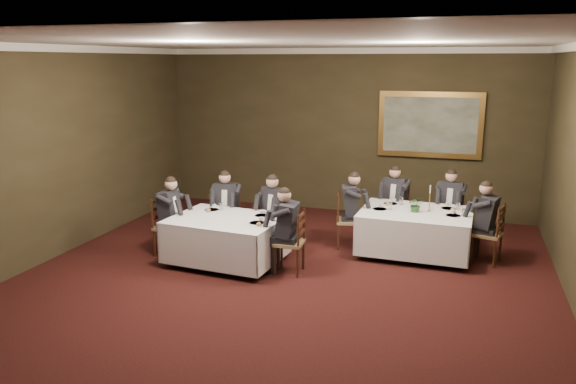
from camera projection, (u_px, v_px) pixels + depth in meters
The scene contains 28 objects.
ground at pixel (267, 299), 7.84m from camera, with size 10.00×10.00×0.00m, color black.
ceiling at pixel (265, 40), 7.03m from camera, with size 8.00×10.00×0.10m, color silver.
back_wall at pixel (345, 132), 12.07m from camera, with size 8.00×0.10×3.50m, color #2D2916.
left_wall at pixel (21, 160), 8.61m from camera, with size 0.10×10.00×3.50m, color #2D2916.
crown_molding at pixel (265, 45), 7.05m from camera, with size 8.00×10.00×0.12m.
table_main at pixel (415, 229), 9.54m from camera, with size 1.90×1.47×0.67m.
table_second at pixel (226, 237), 9.14m from camera, with size 1.88×1.49×0.67m.
chair_main_backleft at pixel (395, 221), 10.61m from camera, with size 0.53×0.51×1.00m.
diner_main_backleft at pixel (395, 210), 10.55m from camera, with size 0.51×0.56×1.35m.
chair_main_backright at pixel (449, 226), 10.29m from camera, with size 0.49×0.48×1.00m.
diner_main_backright at pixel (450, 214), 10.22m from camera, with size 0.46×0.53×1.35m.
chair_main_endleft at pixel (348, 232), 9.96m from camera, with size 0.51×0.52×1.00m.
diner_main_endleft at pixel (349, 219), 9.91m from camera, with size 0.56×0.50×1.35m.
chair_main_endright at pixel (487, 246), 9.19m from camera, with size 0.53×0.54×1.00m.
diner_main_endright at pixel (488, 232), 9.14m from camera, with size 0.57×0.52×1.35m.
chair_sec_backleft at pixel (227, 228), 10.17m from camera, with size 0.50×0.49×1.00m.
diner_sec_backleft at pixel (227, 216), 10.11m from camera, with size 0.47×0.54×1.35m.
chair_sec_backright at pixel (276, 234), 9.81m from camera, with size 0.54×0.53×1.00m.
diner_sec_backright at pixel (275, 222), 9.75m from camera, with size 0.52×0.57×1.35m.
chair_sec_endright at pixel (290, 255), 8.76m from camera, with size 0.44×0.46×1.00m.
diner_sec_endright at pixel (289, 241), 8.71m from camera, with size 0.49×0.43×1.35m.
chair_sec_endleft at pixel (169, 238), 9.59m from camera, with size 0.43×0.45×1.00m.
diner_sec_endleft at pixel (169, 225), 9.53m from camera, with size 0.49×0.43×1.35m.
centerpiece at pixel (416, 204), 9.40m from camera, with size 0.25×0.22×0.28m, color #2D5926.
candlestick at pixel (430, 202), 9.43m from camera, with size 0.07×0.07×0.46m.
place_setting_table_main at pixel (394, 202), 9.99m from camera, with size 0.33×0.31×0.14m.
place_setting_table_second at pixel (215, 208), 9.58m from camera, with size 0.33×0.31×0.14m.
painting at pixel (430, 125), 11.44m from camera, with size 2.08×0.09×1.34m.
Camera 1 is at (2.49, -6.85, 3.25)m, focal length 35.00 mm.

